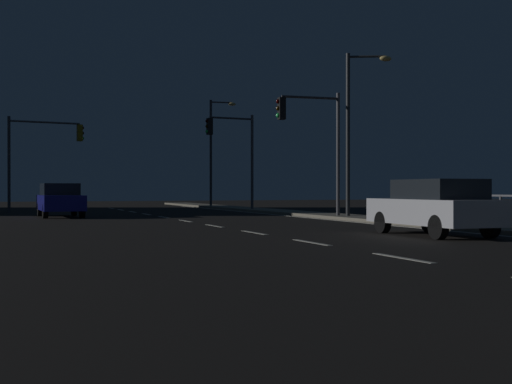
# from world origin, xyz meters

# --- Properties ---
(ground_plane) EXTENTS (112.00, 112.00, 0.00)m
(ground_plane) POSITION_xyz_m (0.00, 17.50, 0.00)
(ground_plane) COLOR black
(ground_plane) RESTS_ON ground
(sidewalk_right) EXTENTS (2.02, 77.00, 0.14)m
(sidewalk_right) POSITION_xyz_m (7.21, 17.50, 0.07)
(sidewalk_right) COLOR gray
(sidewalk_right) RESTS_ON ground
(lane_markings_center) EXTENTS (0.14, 50.00, 0.01)m
(lane_markings_center) POSITION_xyz_m (0.00, 21.00, 0.01)
(lane_markings_center) COLOR silver
(lane_markings_center) RESTS_ON ground
(lane_edge_line) EXTENTS (0.14, 53.00, 0.01)m
(lane_edge_line) POSITION_xyz_m (5.95, 22.50, 0.01)
(lane_edge_line) COLOR silver
(lane_edge_line) RESTS_ON ground
(car) EXTENTS (1.90, 4.43, 1.57)m
(car) POSITION_xyz_m (4.30, 14.10, 0.82)
(car) COLOR silver
(car) RESTS_ON ground
(car_oncoming) EXTENTS (1.95, 4.45, 1.57)m
(car_oncoming) POSITION_xyz_m (-4.44, 31.17, 0.82)
(car_oncoming) COLOR navy
(car_oncoming) RESTS_ON ground
(traffic_light_near_left) EXTENTS (2.96, 0.42, 5.40)m
(traffic_light_near_left) POSITION_xyz_m (5.68, 25.05, 3.89)
(traffic_light_near_left) COLOR #4C4C51
(traffic_light_near_left) RESTS_ON sidewalk_right
(traffic_light_far_left) EXTENTS (4.17, 0.78, 5.31)m
(traffic_light_far_left) POSITION_xyz_m (-4.82, 38.13, 3.76)
(traffic_light_far_left) COLOR #38383D
(traffic_light_far_left) RESTS_ON ground
(traffic_light_mid_left) EXTENTS (2.99, 0.49, 5.50)m
(traffic_light_mid_left) POSITION_xyz_m (5.53, 35.46, 3.96)
(traffic_light_mid_left) COLOR #4C4C51
(traffic_light_mid_left) RESTS_ON sidewalk_right
(street_lamp_corner) EXTENTS (1.90, 0.46, 7.52)m
(street_lamp_corner) POSITION_xyz_m (7.28, 44.75, 4.63)
(street_lamp_corner) COLOR #38383D
(street_lamp_corner) RESTS_ON sidewalk_right
(street_lamp_across_street) EXTENTS (1.84, 0.96, 7.08)m
(street_lamp_across_street) POSITION_xyz_m (7.43, 24.40, 4.41)
(street_lamp_across_street) COLOR #2D3033
(street_lamp_across_street) RESTS_ON sidewalk_right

